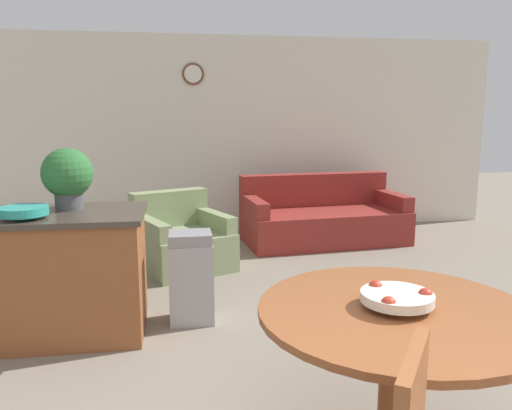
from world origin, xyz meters
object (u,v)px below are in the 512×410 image
(potted_plant, at_px, (68,176))
(couch, at_px, (323,219))
(trash_bin, at_px, (191,277))
(armchair, at_px, (181,242))
(teal_bowl, at_px, (23,211))
(fruit_bowl, at_px, (397,298))
(kitchen_island, at_px, (52,274))
(dining_table, at_px, (395,343))

(potted_plant, relative_size, couch, 0.22)
(trash_bin, xyz_separation_m, armchair, (-0.07, 1.47, -0.08))
(teal_bowl, bearing_deg, fruit_bowl, -36.90)
(fruit_bowl, distance_m, kitchen_island, 2.57)
(dining_table, distance_m, potted_plant, 2.61)
(fruit_bowl, relative_size, potted_plant, 0.72)
(kitchen_island, bearing_deg, dining_table, -41.75)
(trash_bin, bearing_deg, potted_plant, 177.56)
(kitchen_island, distance_m, couch, 3.68)
(dining_table, bearing_deg, armchair, 106.29)
(armchair, bearing_deg, trash_bin, -111.18)
(dining_table, relative_size, couch, 0.60)
(fruit_bowl, distance_m, trash_bin, 2.04)
(dining_table, bearing_deg, fruit_bowl, -160.18)
(dining_table, xyz_separation_m, teal_bowl, (-2.01, 1.51, 0.39))
(kitchen_island, relative_size, armchair, 1.15)
(teal_bowl, relative_size, trash_bin, 0.45)
(fruit_bowl, xyz_separation_m, trash_bin, (-0.89, 1.78, -0.45))
(teal_bowl, bearing_deg, armchair, 58.79)
(trash_bin, distance_m, couch, 2.92)
(dining_table, distance_m, kitchen_island, 2.55)
(dining_table, height_order, couch, couch)
(fruit_bowl, bearing_deg, armchair, 106.27)
(teal_bowl, bearing_deg, dining_table, -36.88)
(fruit_bowl, xyz_separation_m, couch, (0.87, 4.11, -0.52))
(dining_table, bearing_deg, teal_bowl, 143.12)
(fruit_bowl, distance_m, potted_plant, 2.57)
(fruit_bowl, distance_m, couch, 4.23)
(dining_table, height_order, fruit_bowl, fruit_bowl)
(trash_bin, distance_m, armchair, 1.48)
(fruit_bowl, height_order, armchair, fruit_bowl)
(teal_bowl, height_order, armchair, teal_bowl)
(fruit_bowl, xyz_separation_m, armchair, (-0.95, 3.26, -0.53))
(teal_bowl, height_order, potted_plant, potted_plant)
(trash_bin, height_order, armchair, armchair)
(dining_table, distance_m, couch, 4.21)
(teal_bowl, xyz_separation_m, armchair, (1.06, 1.75, -0.70))
(kitchen_island, height_order, teal_bowl, teal_bowl)
(fruit_bowl, xyz_separation_m, kitchen_island, (-1.90, 1.70, -0.34))
(teal_bowl, height_order, trash_bin, teal_bowl)
(kitchen_island, xyz_separation_m, teal_bowl, (-0.11, -0.19, 0.51))
(kitchen_island, bearing_deg, teal_bowl, -120.35)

